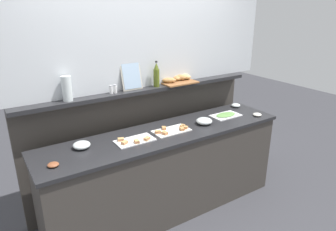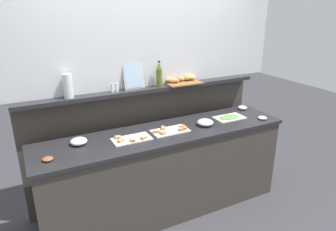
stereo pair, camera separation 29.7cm
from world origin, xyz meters
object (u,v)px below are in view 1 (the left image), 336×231
(condiment_bowl_teal, at_px, (53,165))
(sandwich_platter_rear, at_px, (172,130))
(glass_bowl_small, at_px, (204,121))
(water_carafe, at_px, (67,89))
(glass_bowl_large, at_px, (82,145))
(framed_picture, at_px, (131,76))
(pepper_shaker, at_px, (115,89))
(bread_basket, at_px, (179,79))
(glass_bowl_medium, at_px, (236,105))
(cold_cuts_platter, at_px, (226,115))
(sandwich_platter_front, at_px, (134,140))
(condiment_bowl_cream, at_px, (257,115))
(olive_oil_bottle, at_px, (156,75))
(salt_shaker, at_px, (111,90))

(condiment_bowl_teal, bearing_deg, sandwich_platter_rear, 4.00)
(glass_bowl_small, distance_m, water_carafe, 1.42)
(glass_bowl_large, bearing_deg, framed_picture, 26.96)
(pepper_shaker, relative_size, bread_basket, 0.22)
(glass_bowl_medium, height_order, glass_bowl_small, glass_bowl_small)
(sandwich_platter_rear, xyz_separation_m, cold_cuts_platter, (0.76, 0.04, -0.00))
(bread_basket, xyz_separation_m, framed_picture, (-0.59, 0.00, 0.11))
(sandwich_platter_front, relative_size, sandwich_platter_rear, 0.98)
(pepper_shaker, bearing_deg, framed_picture, 10.71)
(glass_bowl_small, height_order, condiment_bowl_cream, glass_bowl_small)
(cold_cuts_platter, relative_size, condiment_bowl_cream, 3.53)
(cold_cuts_platter, distance_m, olive_oil_bottle, 0.91)
(condiment_bowl_teal, bearing_deg, sandwich_platter_front, 5.35)
(cold_cuts_platter, bearing_deg, condiment_bowl_cream, -32.86)
(sandwich_platter_rear, height_order, condiment_bowl_teal, sandwich_platter_rear)
(glass_bowl_medium, bearing_deg, condiment_bowl_cream, -94.26)
(glass_bowl_large, distance_m, salt_shaker, 0.65)
(glass_bowl_medium, relative_size, water_carafe, 0.48)
(cold_cuts_platter, height_order, water_carafe, water_carafe)
(condiment_bowl_teal, distance_m, condiment_bowl_cream, 2.24)
(glass_bowl_medium, xyz_separation_m, salt_shaker, (-1.53, 0.21, 0.38))
(condiment_bowl_teal, xyz_separation_m, condiment_bowl_cream, (2.23, -0.08, 0.00))
(condiment_bowl_teal, bearing_deg, salt_shaker, 34.77)
(glass_bowl_medium, xyz_separation_m, pepper_shaker, (-1.49, 0.21, 0.38))
(pepper_shaker, xyz_separation_m, bread_basket, (0.80, 0.04, -0.01))
(sandwich_platter_front, distance_m, glass_bowl_large, 0.47)
(sandwich_platter_front, xyz_separation_m, glass_bowl_medium, (1.52, 0.22, 0.01))
(sandwich_platter_front, height_order, glass_bowl_medium, glass_bowl_medium)
(cold_cuts_platter, relative_size, bread_basket, 0.83)
(olive_oil_bottle, bearing_deg, condiment_bowl_cream, -30.81)
(sandwich_platter_front, distance_m, bread_basket, 1.02)
(glass_bowl_medium, bearing_deg, bread_basket, 160.10)
(salt_shaker, bearing_deg, pepper_shaker, 0.00)
(condiment_bowl_teal, bearing_deg, framed_picture, 29.15)
(cold_cuts_platter, relative_size, framed_picture, 1.16)
(sandwich_platter_front, relative_size, cold_cuts_platter, 1.08)
(glass_bowl_small, distance_m, condiment_bowl_cream, 0.68)
(sandwich_platter_rear, xyz_separation_m, condiment_bowl_teal, (-1.17, -0.08, 0.00))
(condiment_bowl_teal, distance_m, framed_picture, 1.22)
(condiment_bowl_teal, bearing_deg, glass_bowl_medium, 7.32)
(glass_bowl_medium, bearing_deg, condiment_bowl_teal, -172.68)
(condiment_bowl_cream, height_order, olive_oil_bottle, olive_oil_bottle)
(glass_bowl_small, relative_size, water_carafe, 0.73)
(glass_bowl_medium, xyz_separation_m, condiment_bowl_teal, (-2.26, -0.29, -0.00))
(glass_bowl_small, bearing_deg, condiment_bowl_cream, -11.63)
(sandwich_platter_front, height_order, condiment_bowl_cream, sandwich_platter_front)
(framed_picture, bearing_deg, glass_bowl_medium, -11.09)
(sandwich_platter_rear, xyz_separation_m, water_carafe, (-0.87, 0.42, 0.46))
(salt_shaker, height_order, bread_basket, salt_shaker)
(condiment_bowl_cream, xyz_separation_m, bread_basket, (-0.67, 0.62, 0.38))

